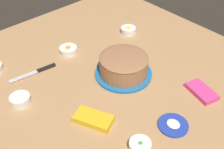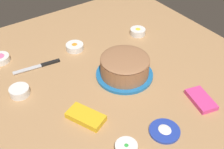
# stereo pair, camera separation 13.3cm
# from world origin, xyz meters

# --- Properties ---
(ground_plane) EXTENTS (1.54, 1.54, 0.00)m
(ground_plane) POSITION_xyz_m (0.00, 0.00, 0.00)
(ground_plane) COLOR tan
(frosted_cake) EXTENTS (0.27, 0.27, 0.11)m
(frosted_cake) POSITION_xyz_m (-0.01, -0.10, 0.05)
(frosted_cake) COLOR #1E6BB2
(frosted_cake) RESTS_ON ground_plane
(frosting_tub_lid) EXTENTS (0.12, 0.12, 0.02)m
(frosting_tub_lid) POSITION_xyz_m (-0.37, -0.03, 0.01)
(frosting_tub_lid) COLOR #233DAD
(frosting_tub_lid) RESTS_ON ground_plane
(spreading_knife) EXTENTS (0.05, 0.24, 0.01)m
(spreading_knife) POSITION_xyz_m (0.28, 0.19, 0.01)
(spreading_knife) COLOR silver
(spreading_knife) RESTS_ON ground_plane
(sprinkle_bowl_blue) EXTENTS (0.09, 0.09, 0.04)m
(sprinkle_bowl_blue) POSITION_xyz_m (0.15, 0.35, 0.02)
(sprinkle_bowl_blue) COLOR white
(sprinkle_bowl_blue) RESTS_ON ground_plane
(sprinkle_bowl_yellow) EXTENTS (0.09, 0.09, 0.04)m
(sprinkle_bowl_yellow) POSITION_xyz_m (0.25, -0.39, 0.02)
(sprinkle_bowl_yellow) COLOR white
(sprinkle_bowl_yellow) RESTS_ON ground_plane
(sprinkle_bowl_pink) EXTENTS (0.09, 0.09, 0.03)m
(sprinkle_bowl_pink) POSITION_xyz_m (0.44, 0.35, 0.02)
(sprinkle_bowl_pink) COLOR white
(sprinkle_bowl_pink) RESTS_ON ground_plane
(sprinkle_bowl_green) EXTENTS (0.08, 0.08, 0.03)m
(sprinkle_bowl_green) POSITION_xyz_m (-0.36, 0.14, 0.02)
(sprinkle_bowl_green) COLOR white
(sprinkle_bowl_green) RESTS_ON ground_plane
(sprinkle_bowl_orange) EXTENTS (0.09, 0.09, 0.03)m
(sprinkle_bowl_orange) POSITION_xyz_m (0.32, -0.02, 0.02)
(sprinkle_bowl_orange) COLOR white
(sprinkle_bowl_orange) RESTS_ON ground_plane
(candy_box_lower) EXTENTS (0.17, 0.14, 0.03)m
(candy_box_lower) POSITION_xyz_m (-0.14, 0.19, 0.01)
(candy_box_lower) COLOR yellow
(candy_box_lower) RESTS_ON ground_plane
(candy_box_upper) EXTENTS (0.16, 0.11, 0.02)m
(candy_box_upper) POSITION_xyz_m (-0.34, -0.27, 0.01)
(candy_box_upper) COLOR #E53D8E
(candy_box_upper) RESTS_ON ground_plane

